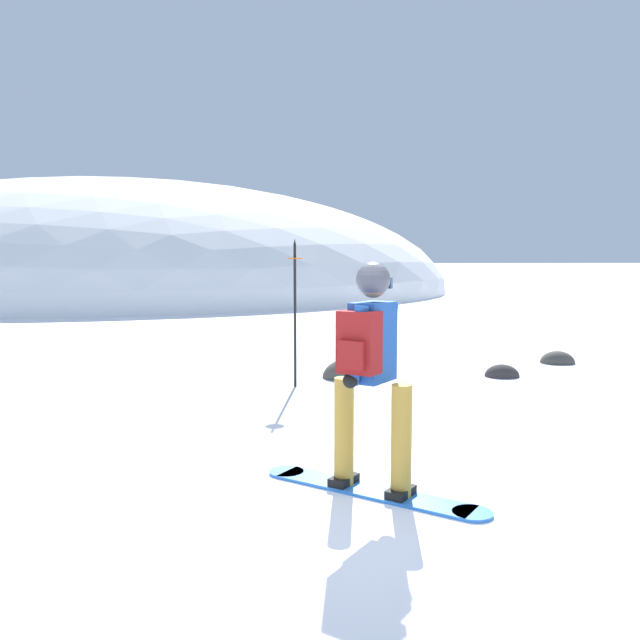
% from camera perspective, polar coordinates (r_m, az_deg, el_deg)
% --- Properties ---
extents(ground_plane, '(300.00, 300.00, 0.00)m').
position_cam_1_polar(ground_plane, '(4.76, 1.58, -16.06)').
color(ground_plane, white).
extents(ridge_peak_main, '(32.50, 29.25, 10.82)m').
position_cam_1_polar(ridge_peak_main, '(34.28, -17.11, 2.44)').
color(ridge_peak_main, white).
rests_on(ridge_peak_main, ground).
extents(snowboarder_main, '(1.52, 1.22, 1.71)m').
position_cam_1_polar(snowboarder_main, '(4.76, 4.42, -4.53)').
color(snowboarder_main, blue).
rests_on(snowboarder_main, ground).
extents(piste_marker_near, '(0.20, 0.20, 1.98)m').
position_cam_1_polar(piste_marker_near, '(8.69, -2.20, 1.49)').
color(piste_marker_near, black).
rests_on(piste_marker_near, ground).
extents(rock_dark, '(0.79, 0.67, 0.55)m').
position_cam_1_polar(rock_dark, '(9.48, 2.59, -5.05)').
color(rock_dark, '#4C4742').
rests_on(rock_dark, ground).
extents(rock_mid, '(0.51, 0.43, 0.36)m').
position_cam_1_polar(rock_mid, '(9.93, 15.63, -4.78)').
color(rock_mid, '#383333').
rests_on(rock_mid, ground).
extents(rock_small, '(0.57, 0.48, 0.40)m').
position_cam_1_polar(rock_small, '(11.43, 20.05, -3.55)').
color(rock_small, '#4C4742').
rests_on(rock_small, ground).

